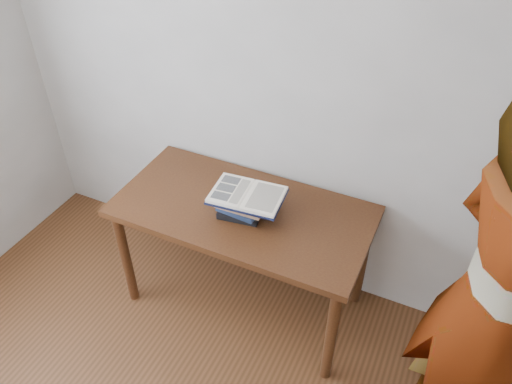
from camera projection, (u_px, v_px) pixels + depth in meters
The scene contains 4 objects.
desk at pixel (243, 222), 2.75m from camera, with size 1.39×0.70×0.74m.
book_stack at pixel (241, 205), 2.60m from camera, with size 0.26×0.19×0.13m.
open_book at pixel (247, 195), 2.54m from camera, with size 0.39×0.29×0.03m.
reader at pixel (490, 308), 1.91m from camera, with size 0.70×0.46×1.91m, color tan.
Camera 1 is at (0.85, -0.42, 2.51)m, focal length 35.00 mm.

